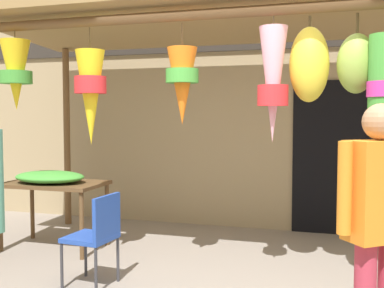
# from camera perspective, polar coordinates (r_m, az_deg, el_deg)

# --- Properties ---
(shop_facade) EXTENTS (11.74, 0.29, 4.10)m
(shop_facade) POSITION_cam_1_polar(r_m,az_deg,el_deg) (6.50, 8.27, 7.91)
(shop_facade) COLOR #9E8966
(shop_facade) RESTS_ON ground_plane
(market_stall_canopy) EXTENTS (4.98, 2.13, 2.72)m
(market_stall_canopy) POSITION_cam_1_polar(r_m,az_deg,el_deg) (4.99, 1.99, 12.61)
(market_stall_canopy) COLOR brown
(market_stall_canopy) RESTS_ON ground_plane
(display_table) EXTENTS (1.14, 0.69, 0.77)m
(display_table) POSITION_cam_1_polar(r_m,az_deg,el_deg) (5.66, -16.45, -5.43)
(display_table) COLOR brown
(display_table) RESTS_ON ground_plane
(flower_heap_on_table) EXTENTS (0.83, 0.58, 0.14)m
(flower_heap_on_table) POSITION_cam_1_polar(r_m,az_deg,el_deg) (5.59, -16.90, -3.87)
(flower_heap_on_table) COLOR green
(flower_heap_on_table) RESTS_ON display_table
(folding_chair) EXTENTS (0.44, 0.44, 0.84)m
(folding_chair) POSITION_cam_1_polar(r_m,az_deg,el_deg) (4.36, -11.51, -10.46)
(folding_chair) COLOR #2347A8
(folding_chair) RESTS_ON ground_plane
(vendor_in_orange) EXTENTS (0.49, 0.42, 1.62)m
(vendor_in_orange) POSITION_cam_1_polar(r_m,az_deg,el_deg) (3.04, 21.87, -8.01)
(vendor_in_orange) COLOR #B23347
(vendor_in_orange) RESTS_ON ground_plane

